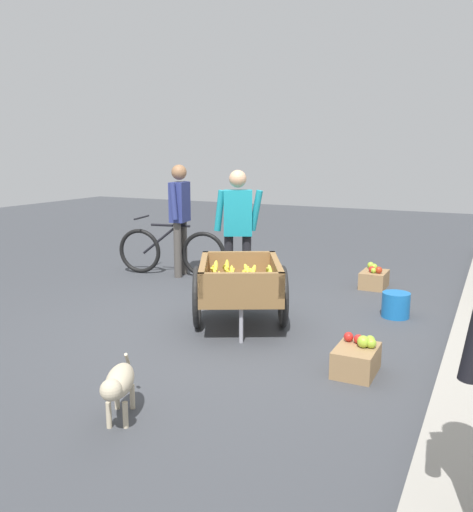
{
  "coord_description": "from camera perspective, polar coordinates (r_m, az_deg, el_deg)",
  "views": [
    {
      "loc": [
        4.66,
        2.33,
        1.78
      ],
      "look_at": [
        -0.03,
        0.01,
        0.75
      ],
      "focal_mm": 37.39,
      "sensor_mm": 36.0,
      "label": 1
    }
  ],
  "objects": [
    {
      "name": "ground_plane",
      "position": [
        5.51,
        -0.25,
        -7.72
      ],
      "size": [
        24.0,
        24.0,
        0.0
      ],
      "primitive_type": "plane",
      "color": "#3D3F44"
    },
    {
      "name": "fruit_cart",
      "position": [
        5.42,
        0.36,
        -3.19
      ],
      "size": [
        1.81,
        1.43,
        0.72
      ],
      "color": "olive",
      "rests_on": "ground"
    },
    {
      "name": "vendor_person",
      "position": [
        6.46,
        0.13,
        3.6
      ],
      "size": [
        0.33,
        0.55,
        1.56
      ],
      "color": "black",
      "rests_on": "ground"
    },
    {
      "name": "bicycle",
      "position": [
        7.79,
        -7.03,
        0.51
      ],
      "size": [
        0.49,
        1.64,
        0.85
      ],
      "color": "black",
      "rests_on": "ground"
    },
    {
      "name": "cyclist_person",
      "position": [
        7.65,
        -6.08,
        4.89
      ],
      "size": [
        0.51,
        0.26,
        1.6
      ],
      "color": "#4C4742",
      "rests_on": "ground"
    },
    {
      "name": "dog",
      "position": [
        3.72,
        -12.49,
        -13.14
      ],
      "size": [
        0.61,
        0.38,
        0.4
      ],
      "color": "beige",
      "rests_on": "ground"
    },
    {
      "name": "plastic_bucket",
      "position": [
        6.07,
        16.67,
        -5.03
      ],
      "size": [
        0.3,
        0.3,
        0.27
      ],
      "primitive_type": "cylinder",
      "color": "#1966B2",
      "rests_on": "ground"
    },
    {
      "name": "apple_crate",
      "position": [
        7.29,
        14.5,
        -2.34
      ],
      "size": [
        0.44,
        0.32,
        0.31
      ],
      "color": "#99754C",
      "rests_on": "ground"
    },
    {
      "name": "mixed_fruit_crate",
      "position": [
        4.52,
        12.73,
        -10.64
      ],
      "size": [
        0.44,
        0.32,
        0.32
      ],
      "color": "#99754C",
      "rests_on": "ground"
    }
  ]
}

